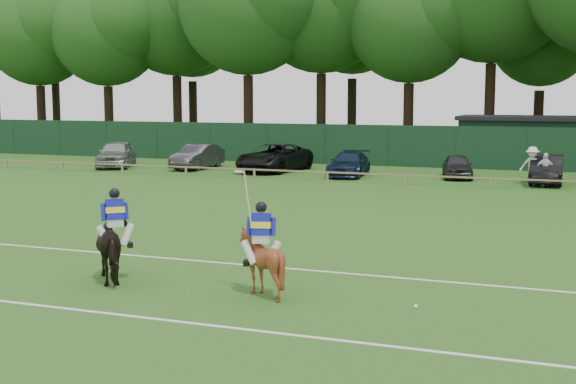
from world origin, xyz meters
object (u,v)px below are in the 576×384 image
at_px(sedan_silver, 116,154).
at_px(sedan_navy, 349,164).
at_px(utility_shed, 529,141).
at_px(horse_dark, 116,246).
at_px(horse_chestnut, 261,262).
at_px(spectator_left, 532,166).
at_px(suv_black, 274,158).
at_px(spectator_mid, 545,170).
at_px(polo_ball, 416,307).
at_px(sedan_grey, 197,157).
at_px(hatch_grey, 457,166).
at_px(estate_black, 547,169).

xyz_separation_m(sedan_silver, sedan_navy, (14.46, 0.04, -0.15)).
bearing_deg(utility_shed, horse_dark, -102.37).
bearing_deg(horse_chestnut, spectator_left, -114.63).
bearing_deg(sedan_navy, suv_black, 163.42).
height_order(spectator_mid, polo_ball, spectator_mid).
height_order(spectator_left, utility_shed, utility_shed).
bearing_deg(horse_chestnut, polo_ball, 167.12).
xyz_separation_m(spectator_mid, polo_ball, (-1.59, -23.04, -0.75)).
bearing_deg(sedan_navy, spectator_mid, -11.93).
bearing_deg(horse_chestnut, sedan_grey, -74.23).
height_order(sedan_grey, hatch_grey, sedan_grey).
bearing_deg(hatch_grey, polo_ball, -94.74).
xyz_separation_m(suv_black, estate_black, (14.70, -1.01, -0.07)).
height_order(sedan_grey, utility_shed, utility_shed).
relative_size(horse_dark, spectator_mid, 1.21).
distance_m(sedan_navy, estate_black, 10.04).
distance_m(hatch_grey, spectator_left, 4.10).
relative_size(polo_ball, utility_shed, 0.01).
height_order(horse_dark, estate_black, horse_dark).
relative_size(horse_dark, polo_ball, 21.33).
relative_size(sedan_grey, polo_ball, 48.37).
xyz_separation_m(estate_black, utility_shed, (-1.35, 9.30, 0.83)).
distance_m(horse_chestnut, sedan_grey, 28.92).
bearing_deg(sedan_grey, sedan_navy, -4.05).
distance_m(sedan_grey, estate_black, 19.48).
xyz_separation_m(sedan_silver, estate_black, (24.50, -0.02, -0.09)).
height_order(hatch_grey, polo_ball, hatch_grey).
xyz_separation_m(sedan_navy, utility_shed, (8.68, 9.24, 0.89)).
bearing_deg(horse_dark, horse_chestnut, 137.43).
height_order(hatch_grey, spectator_mid, spectator_mid).
relative_size(hatch_grey, estate_black, 0.85).
xyz_separation_m(sedan_navy, spectator_left, (9.39, -0.58, 0.27)).
distance_m(horse_dark, sedan_silver, 28.95).
xyz_separation_m(suv_black, hatch_grey, (10.25, -0.00, -0.15)).
distance_m(suv_black, polo_ball, 28.38).
relative_size(spectator_left, utility_shed, 0.22).
xyz_separation_m(horse_chestnut, spectator_left, (4.37, 23.74, 0.18)).
bearing_deg(estate_black, hatch_grey, 166.72).
height_order(horse_dark, horse_chestnut, horse_dark).
xyz_separation_m(horse_dark, estate_black, (8.71, 24.25, -0.10)).
bearing_deg(utility_shed, polo_ball, -90.48).
relative_size(horse_chestnut, sedan_silver, 0.31).
bearing_deg(horse_chestnut, suv_black, -83.24).
xyz_separation_m(suv_black, utility_shed, (13.34, 8.29, 0.76)).
xyz_separation_m(horse_dark, suv_black, (-5.98, 25.26, -0.03)).
distance_m(horse_dark, suv_black, 25.96).
bearing_deg(hatch_grey, sedan_grey, 169.67).
bearing_deg(sedan_navy, spectator_left, -8.61).
distance_m(sedan_navy, hatch_grey, 5.67).
bearing_deg(utility_shed, horse_chestnut, -96.23).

